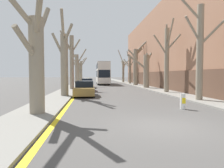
{
  "coord_description": "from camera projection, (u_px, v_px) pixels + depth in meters",
  "views": [
    {
      "loc": [
        -2.82,
        -7.54,
        2.05
      ],
      "look_at": [
        1.0,
        29.44,
        0.3
      ],
      "focal_mm": 32.0,
      "sensor_mm": 36.0,
      "label": 1
    }
  ],
  "objects": [
    {
      "name": "ground_plane",
      "position": [
        163.0,
        127.0,
        7.88
      ],
      "size": [
        300.0,
        300.0,
        0.0
      ],
      "primitive_type": "plane",
      "color": "#4C4947"
    },
    {
      "name": "sidewalk_left",
      "position": [
        81.0,
        82.0,
        56.96
      ],
      "size": [
        2.46,
        120.0,
        0.12
      ],
      "primitive_type": "cube",
      "color": "gray",
      "rests_on": "ground"
    },
    {
      "name": "sidewalk_right",
      "position": [
        121.0,
        81.0,
        58.15
      ],
      "size": [
        2.46,
        120.0,
        0.12
      ],
      "primitive_type": "cube",
      "color": "gray",
      "rests_on": "ground"
    },
    {
      "name": "building_facade_right",
      "position": [
        181.0,
        50.0,
        33.27
      ],
      "size": [
        10.08,
        42.07,
        12.49
      ],
      "color": "#93664C",
      "rests_on": "ground"
    },
    {
      "name": "kerb_line_stripe",
      "position": [
        86.0,
        82.0,
        57.1
      ],
      "size": [
        0.24,
        120.0,
        0.01
      ],
      "primitive_type": "cube",
      "color": "yellow",
      "rests_on": "ground"
    },
    {
      "name": "street_tree_left_0",
      "position": [
        35.0,
        57.0,
        9.74
      ],
      "size": [
        2.75,
        3.4,
        6.8
      ],
      "color": "gray",
      "rests_on": "ground"
    },
    {
      "name": "street_tree_left_1",
      "position": [
        64.0,
        61.0,
        18.28
      ],
      "size": [
        2.28,
        2.58,
        7.6
      ],
      "color": "gray",
      "rests_on": "ground"
    },
    {
      "name": "street_tree_left_2",
      "position": [
        71.0,
        61.0,
        26.87
      ],
      "size": [
        2.72,
        1.23,
        7.82
      ],
      "color": "gray",
      "rests_on": "ground"
    },
    {
      "name": "street_tree_left_3",
      "position": [
        77.0,
        68.0,
        34.76
      ],
      "size": [
        3.92,
        1.5,
        7.62
      ],
      "color": "gray",
      "rests_on": "ground"
    },
    {
      "name": "street_tree_left_4",
      "position": [
        79.0,
        71.0,
        43.06
      ],
      "size": [
        3.43,
        3.93,
        6.81
      ],
      "color": "gray",
      "rests_on": "ground"
    },
    {
      "name": "street_tree_left_5",
      "position": [
        81.0,
        71.0,
        52.35
      ],
      "size": [
        2.73,
        3.06,
        6.49
      ],
      "color": "gray",
      "rests_on": "ground"
    },
    {
      "name": "street_tree_right_0",
      "position": [
        200.0,
        50.0,
        15.18
      ],
      "size": [
        3.09,
        1.76,
        7.83
      ],
      "color": "gray",
      "rests_on": "ground"
    },
    {
      "name": "street_tree_right_1",
      "position": [
        167.0,
        57.0,
        22.12
      ],
      "size": [
        2.56,
        2.01,
        7.92
      ],
      "color": "gray",
      "rests_on": "ground"
    },
    {
      "name": "street_tree_right_2",
      "position": [
        146.0,
        70.0,
        29.76
      ],
      "size": [
        3.94,
        2.51,
        5.38
      ],
      "color": "gray",
      "rests_on": "ground"
    },
    {
      "name": "street_tree_right_3",
      "position": [
        136.0,
        64.0,
        37.28
      ],
      "size": [
        3.51,
        2.55,
        8.18
      ],
      "color": "gray",
      "rests_on": "ground"
    },
    {
      "name": "street_tree_right_4",
      "position": [
        130.0,
        68.0,
        43.54
      ],
      "size": [
        3.09,
        4.71,
        7.34
      ],
      "color": "gray",
      "rests_on": "ground"
    },
    {
      "name": "street_tree_right_5",
      "position": [
        123.0,
        70.0,
        51.4
      ],
      "size": [
        3.65,
        2.32,
        8.51
      ],
      "color": "gray",
      "rests_on": "ground"
    },
    {
      "name": "double_decker_bus",
      "position": [
        103.0,
        72.0,
        42.72
      ],
      "size": [
        2.49,
        11.6,
        4.57
      ],
      "color": "silver",
      "rests_on": "ground"
    },
    {
      "name": "parked_car_0",
      "position": [
        85.0,
        89.0,
        19.18
      ],
      "size": [
        1.87,
        4.46,
        1.44
      ],
      "color": "olive",
      "rests_on": "ground"
    },
    {
      "name": "parked_car_1",
      "position": [
        86.0,
        86.0,
        24.99
      ],
      "size": [
        1.8,
        4.24,
        1.27
      ],
      "color": "maroon",
      "rests_on": "ground"
    },
    {
      "name": "parked_car_2",
      "position": [
        87.0,
        83.0,
        31.19
      ],
      "size": [
        1.85,
        4.56,
        1.44
      ],
      "color": "silver",
      "rests_on": "ground"
    },
    {
      "name": "traffic_bollard",
      "position": [
        183.0,
        101.0,
        11.85
      ],
      "size": [
        0.3,
        0.31,
        0.94
      ],
      "color": "white",
      "rests_on": "ground"
    }
  ]
}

